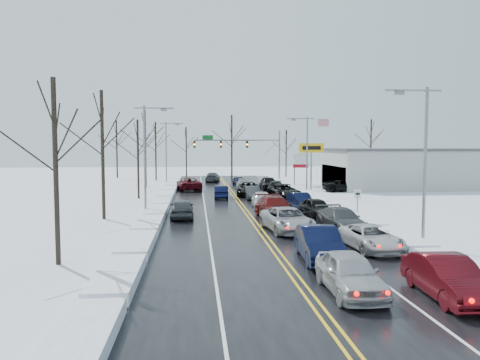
{
  "coord_description": "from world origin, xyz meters",
  "views": [
    {
      "loc": [
        -4.3,
        -43.09,
        5.81
      ],
      "look_at": [
        -0.19,
        0.48,
        2.5
      ],
      "focal_mm": 35.0,
      "sensor_mm": 36.0,
      "label": 1
    }
  ],
  "objects": [
    {
      "name": "queued_car_4",
      "position": [
        1.75,
        -0.74,
        0.0
      ],
      "size": [
        1.99,
        4.54,
        1.52
      ],
      "primitive_type": "imported",
      "rotation": [
        0.0,
        0.0,
        -0.04
      ],
      "color": "silver",
      "rests_on": "ground"
    },
    {
      "name": "queued_car_9",
      "position": [
        5.14,
        -26.58,
        0.0
      ],
      "size": [
        1.88,
        4.93,
        1.6
      ],
      "primitive_type": "imported",
      "rotation": [
        0.0,
        0.0,
        -0.04
      ],
      "color": "#530B11",
      "rests_on": "ground"
    },
    {
      "name": "streetlight_sw",
      "position": [
        -8.3,
        -4.0,
        5.31
      ],
      "size": [
        3.2,
        0.25,
        9.0
      ],
      "color": "slate",
      "rests_on": "ground"
    },
    {
      "name": "speed_limit_sign",
      "position": [
        8.2,
        -8.0,
        1.63
      ],
      "size": [
        0.55,
        0.09,
        2.35
      ],
      "color": "slate",
      "rests_on": "ground"
    },
    {
      "name": "oncoming_car_0",
      "position": [
        -1.58,
        7.14,
        0.0
      ],
      "size": [
        1.67,
        4.25,
        1.38
      ],
      "primitive_type": "imported",
      "rotation": [
        0.0,
        0.0,
        3.09
      ],
      "color": "black",
      "rests_on": "ground"
    },
    {
      "name": "queued_car_0",
      "position": [
        1.66,
        -25.64,
        0.0
      ],
      "size": [
        1.92,
        4.74,
        1.61
      ],
      "primitive_type": "imported",
      "rotation": [
        0.0,
        0.0,
        -0.0
      ],
      "color": "#AAACB2",
      "rests_on": "ground"
    },
    {
      "name": "queued_car_16",
      "position": [
        5.08,
        16.6,
        0.0
      ],
      "size": [
        2.0,
        4.92,
        1.68
      ],
      "primitive_type": "imported",
      "rotation": [
        0.0,
        0.0,
        -0.0
      ],
      "color": "black",
      "rests_on": "ground"
    },
    {
      "name": "queued_car_12",
      "position": [
        5.35,
        -6.53,
        0.0
      ],
      "size": [
        2.24,
        4.6,
        1.51
      ],
      "primitive_type": "imported",
      "rotation": [
        0.0,
        0.0,
        0.11
      ],
      "color": "black",
      "rests_on": "ground"
    },
    {
      "name": "queued_car_8",
      "position": [
        1.81,
        22.75,
        0.0
      ],
      "size": [
        1.93,
        4.02,
        1.32
      ],
      "primitive_type": "imported",
      "rotation": [
        0.0,
        0.0,
        0.1
      ],
      "color": "black",
      "rests_on": "ground"
    },
    {
      "name": "dealership_building",
      "position": [
        23.98,
        18.0,
        2.66
      ],
      "size": [
        20.4,
        12.4,
        5.3
      ],
      "color": "#B5B5B0",
      "rests_on": "ground"
    },
    {
      "name": "oncoming_car_1",
      "position": [
        -5.21,
        16.69,
        0.0
      ],
      "size": [
        3.53,
        6.31,
        1.67
      ],
      "primitive_type": "imported",
      "rotation": [
        0.0,
        0.0,
        3.27
      ],
      "color": "#510A13",
      "rests_on": "ground"
    },
    {
      "name": "queued_car_17",
      "position": [
        5.18,
        22.24,
        0.0
      ],
      "size": [
        1.88,
        4.29,
        1.37
      ],
      "primitive_type": "imported",
      "rotation": [
        0.0,
        0.0,
        -0.11
      ],
      "color": "#BABABC",
      "rests_on": "ground"
    },
    {
      "name": "tree_far_b",
      "position": [
        -6.0,
        41.0,
        6.29
      ],
      "size": [
        3.6,
        3.6,
        9.0
      ],
      "color": "#2D231C",
      "rests_on": "ground"
    },
    {
      "name": "queued_car_11",
      "position": [
        5.42,
        -12.77,
        0.0
      ],
      "size": [
        2.63,
        5.52,
        1.55
      ],
      "primitive_type": "imported",
      "rotation": [
        0.0,
        0.0,
        0.09
      ],
      "color": "#3A3C3F",
      "rests_on": "ground"
    },
    {
      "name": "snow_bank_left",
      "position": [
        -7.6,
        2.0,
        0.0
      ],
      "size": [
        1.74,
        72.0,
        0.54
      ],
      "primitive_type": "cube",
      "color": "white",
      "rests_on": "ground"
    },
    {
      "name": "used_vehicles_sign",
      "position": [
        10.5,
        22.0,
        3.32
      ],
      "size": [
        2.2,
        0.22,
        4.65
      ],
      "color": "slate",
      "rests_on": "ground"
    },
    {
      "name": "tires_plus_sign",
      "position": [
        10.5,
        15.99,
        4.99
      ],
      "size": [
        3.2,
        0.34,
        6.0
      ],
      "color": "slate",
      "rests_on": "ground"
    },
    {
      "name": "tree_left_b",
      "position": [
        -11.5,
        -6.0,
        6.99
      ],
      "size": [
        4.0,
        4.0,
        10.0
      ],
      "color": "#2D231C",
      "rests_on": "ground"
    },
    {
      "name": "queued_car_14",
      "position": [
        5.11,
        6.03,
        0.0
      ],
      "size": [
        3.03,
        5.97,
        1.62
      ],
      "primitive_type": "imported",
      "rotation": [
        0.0,
        0.0,
        0.06
      ],
      "color": "black",
      "rests_on": "ground"
    },
    {
      "name": "queued_car_7",
      "position": [
        1.8,
        16.51,
        0.0
      ],
      "size": [
        2.32,
        4.89,
        1.38
      ],
      "primitive_type": "imported",
      "rotation": [
        0.0,
        0.0,
        -0.08
      ],
      "color": "gray",
      "rests_on": "ground"
    },
    {
      "name": "parked_car_0",
      "position": [
        14.02,
        13.24,
        0.0
      ],
      "size": [
        5.31,
        2.54,
        1.46
      ],
      "primitive_type": "imported",
      "rotation": [
        0.0,
        0.0,
        1.59
      ],
      "color": "black",
      "rests_on": "ground"
    },
    {
      "name": "flagpole",
      "position": [
        15.17,
        30.0,
        5.93
      ],
      "size": [
        1.87,
        1.2,
        10.0
      ],
      "color": "silver",
      "rests_on": "ground"
    },
    {
      "name": "queued_car_13",
      "position": [
        5.18,
        -1.53,
        0.0
      ],
      "size": [
        1.94,
        4.46,
        1.43
      ],
      "primitive_type": "imported",
      "rotation": [
        0.0,
        0.0,
        0.1
      ],
      "color": "black",
      "rests_on": "ground"
    },
    {
      "name": "ground",
      "position": [
        0.0,
        0.0,
        0.0
      ],
      "size": [
        160.0,
        160.0,
        0.0
      ],
      "primitive_type": "plane",
      "color": "silver",
      "rests_on": "ground"
    },
    {
      "name": "streetlight_nw",
      "position": [
        -8.3,
        24.0,
        5.31
      ],
      "size": [
        3.2,
        0.25,
        9.0
      ],
      "color": "slate",
      "rests_on": "ground"
    },
    {
      "name": "queued_car_1",
      "position": [
        1.82,
        -20.47,
        0.0
      ],
      "size": [
        2.08,
        5.24,
        1.7
      ],
      "primitive_type": "imported",
      "rotation": [
        0.0,
        0.0,
        -0.06
      ],
      "color": "black",
      "rests_on": "ground"
    },
    {
      "name": "tree_far_c",
      "position": [
        2.0,
        39.0,
        7.68
      ],
      "size": [
        4.4,
        4.4,
        11.0
      ],
      "color": "#2D231C",
      "rests_on": "ground"
    },
    {
      "name": "streetlight_ne",
      "position": [
        8.3,
        10.0,
        5.31
      ],
      "size": [
        3.2,
        0.25,
        9.0
      ],
      "color": "slate",
      "rests_on": "ground"
    },
    {
      "name": "snow_bank_right",
      "position": [
        7.6,
        2.0,
        0.0
      ],
      "size": [
        1.74,
        72.0,
        0.54
      ],
      "primitive_type": "cube",
      "color": "white",
      "rests_on": "ground"
    },
    {
      "name": "parked_car_2",
      "position": [
        15.05,
        20.61,
        0.0
      ],
      "size": [
        2.17,
        4.29,
        1.4
      ],
      "primitive_type": "imported",
      "rotation": [
        0.0,
        0.0,
        3.01
      ],
      "color": "#46494B",
      "rests_on": "ground"
    },
    {
      "name": "streetlight_se",
      "position": [
        8.3,
        -18.0,
        5.31
      ],
      "size": [
        3.2,
        0.25,
        9.0
      ],
      "color": "slate",
      "rests_on": "ground"
    },
    {
      "name": "queued_car_15",
      "position": [
        5.15,
        11.45,
        0.0
      ],
      "size": [
        2.56,
        5.14,
        1.43
      ],
      "primitive_type": "imported",
      "rotation": [
        0.0,
        0.0,
        -0.11
      ],
      "color": "black",
      "rests_on": "ground"
    },
    {
      "name": "tree_far_a",
      "position": [
        -18.0,
        40.0,
        6.99
      ],
      "size": [
        4.0,
        4.0,
        10.0
      ],
      "color": "#2D231C",
      "rests_on": "ground"
    },
    {
      "name": "tree_far_e",
      "position": [
        28.0,
        41.0,
        7.33
      ],
      "size": [
        4.2,
        4.2,
        10.5
      ],
      "color": "#2D231C",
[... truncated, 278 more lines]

